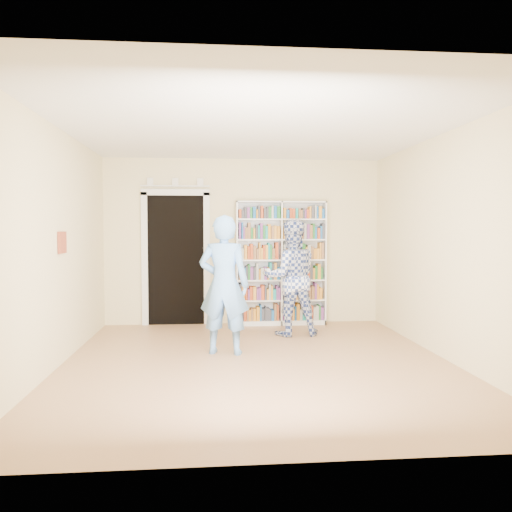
# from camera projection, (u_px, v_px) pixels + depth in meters

# --- Properties ---
(floor) EXTENTS (5.00, 5.00, 0.00)m
(floor) POSITION_uv_depth(u_px,v_px,m) (257.00, 363.00, 5.78)
(floor) COLOR #A97952
(floor) RESTS_ON ground
(ceiling) EXTENTS (5.00, 5.00, 0.00)m
(ceiling) POSITION_uv_depth(u_px,v_px,m) (257.00, 128.00, 5.64)
(ceiling) COLOR white
(ceiling) RESTS_ON wall_back
(wall_back) EXTENTS (4.50, 0.00, 4.50)m
(wall_back) POSITION_uv_depth(u_px,v_px,m) (243.00, 242.00, 8.20)
(wall_back) COLOR beige
(wall_back) RESTS_ON floor
(wall_left) EXTENTS (0.00, 5.00, 5.00)m
(wall_left) POSITION_uv_depth(u_px,v_px,m) (55.00, 247.00, 5.51)
(wall_left) COLOR beige
(wall_left) RESTS_ON floor
(wall_right) EXTENTS (0.00, 5.00, 5.00)m
(wall_right) POSITION_uv_depth(u_px,v_px,m) (446.00, 246.00, 5.91)
(wall_right) COLOR beige
(wall_right) RESTS_ON floor
(bookshelf) EXTENTS (1.46, 0.27, 2.00)m
(bookshelf) POSITION_uv_depth(u_px,v_px,m) (281.00, 262.00, 8.12)
(bookshelf) COLOR white
(bookshelf) RESTS_ON floor
(doorway) EXTENTS (1.10, 0.08, 2.43)m
(doorway) POSITION_uv_depth(u_px,v_px,m) (176.00, 252.00, 8.09)
(doorway) COLOR black
(doorway) RESTS_ON floor
(wall_art) EXTENTS (0.03, 0.25, 0.25)m
(wall_art) POSITION_uv_depth(u_px,v_px,m) (62.00, 242.00, 5.71)
(wall_art) COLOR maroon
(wall_art) RESTS_ON wall_left
(man_blue) EXTENTS (0.71, 0.55, 1.73)m
(man_blue) POSITION_uv_depth(u_px,v_px,m) (224.00, 285.00, 6.18)
(man_blue) COLOR #68A0E7
(man_blue) RESTS_ON floor
(man_plaid) EXTENTS (0.85, 0.68, 1.69)m
(man_plaid) POSITION_uv_depth(u_px,v_px,m) (291.00, 278.00, 7.29)
(man_plaid) COLOR navy
(man_plaid) RESTS_ON floor
(paper_sheet) EXTENTS (0.20, 0.04, 0.29)m
(paper_sheet) POSITION_uv_depth(u_px,v_px,m) (298.00, 270.00, 7.12)
(paper_sheet) COLOR white
(paper_sheet) RESTS_ON man_plaid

